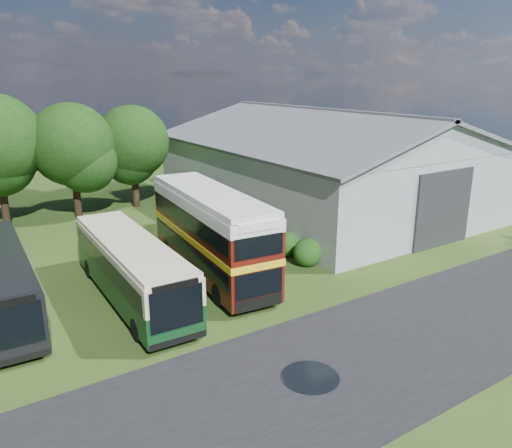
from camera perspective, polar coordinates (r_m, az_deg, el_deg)
ground at (r=22.24m, az=4.27°, el=-12.31°), size 120.00×120.00×0.00m
asphalt_road at (r=22.19m, az=15.48°, el=-13.00°), size 60.00×8.00×0.02m
puddle at (r=19.45m, az=6.19°, el=-17.05°), size 2.20×2.20×0.01m
storage_shed at (r=41.86m, az=7.53°, el=7.51°), size 18.80×24.80×8.15m
tree_right_a at (r=40.48m, az=-20.33°, el=8.49°), size 6.26×6.26×8.83m
tree_right_b at (r=42.65m, az=-13.96°, el=9.06°), size 5.98×5.98×8.45m
shrub_front at (r=29.67m, az=5.87°, el=-4.66°), size 1.70×1.70×1.70m
shrub_mid at (r=31.14m, az=3.56°, el=-3.55°), size 1.60×1.60×1.60m
shrub_back at (r=32.66m, az=1.47°, el=-2.54°), size 1.80×1.80×1.80m
bus_green_single at (r=25.26m, az=-14.03°, el=-4.94°), size 2.94×11.41×3.13m
bus_maroon_double at (r=27.43m, az=-5.16°, el=-1.13°), size 3.85×11.38×4.80m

